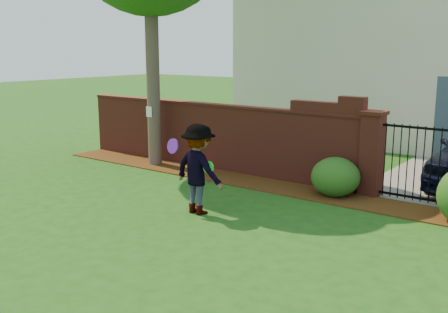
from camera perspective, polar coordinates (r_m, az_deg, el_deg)
The scene contains 11 objects.
ground at distance 10.13m, azimuth -6.24°, elevation -6.93°, with size 80.00×80.00×0.01m, color #1B4812.
mulch_bed at distance 13.17m, azimuth 0.68°, elevation -2.37°, with size 11.10×1.08×0.03m, color #39200A.
brick_wall at distance 14.13m, azimuth -1.19°, elevation 2.37°, with size 8.70×0.31×2.16m.
pillar_left at distance 11.96m, azimuth 15.67°, elevation 0.36°, with size 0.50×0.50×1.88m.
iron_gate at distance 11.64m, azimuth 20.68°, elevation -0.79°, with size 1.78×0.03×1.60m.
house at distance 19.77m, azimuth 20.89°, elevation 10.80°, with size 12.40×6.40×6.30m.
paper_notice at distance 14.51m, azimuth -8.10°, elevation 4.80°, with size 0.20×0.01×0.28m, color white.
shrub_left at distance 11.82m, azimuth 11.94°, elevation -2.17°, with size 1.07×1.07×0.87m, color #174E17.
man at distance 10.28m, azimuth -2.93°, elevation -1.41°, with size 1.15×0.66×1.78m, color gray.
frisbee_purple at distance 10.40m, azimuth -5.54°, elevation 1.13°, with size 0.30×0.30×0.03m, color #651BAC.
frisbee_green at distance 10.05m, azimuth -1.69°, elevation -1.18°, with size 0.24×0.24×0.02m, color green.
Camera 1 is at (6.61, -6.96, 3.22)m, focal length 42.37 mm.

